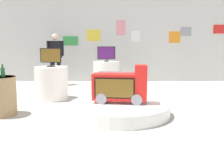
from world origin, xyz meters
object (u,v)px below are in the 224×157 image
object	(u,v)px
side_table_round	(2,96)
tv_on_center_rear	(108,53)
display_pedestal_center_rear	(108,74)
novelty_firetruck_tv	(122,87)
display_pedestal_left_rear	(53,83)
shopper_browsing_near_truck	(57,55)
bottle_on_side_table	(4,72)
main_display_pedestal	(121,108)
tv_on_left_rear	(52,56)

from	to	relation	value
side_table_round	tv_on_center_rear	bearing A→B (deg)	60.92
display_pedestal_center_rear	side_table_round	distance (m)	3.90
novelty_firetruck_tv	display_pedestal_left_rear	world-z (taller)	novelty_firetruck_tv
novelty_firetruck_tv	shopper_browsing_near_truck	distance (m)	4.04
novelty_firetruck_tv	bottle_on_side_table	bearing A→B (deg)	-176.85
display_pedestal_left_rear	display_pedestal_center_rear	bearing A→B (deg)	57.27
main_display_pedestal	tv_on_center_rear	distance (m)	3.49
main_display_pedestal	tv_on_center_rear	size ratio (longest dim) A/B	3.30
side_table_round	bottle_on_side_table	size ratio (longest dim) A/B	3.10
bottle_on_side_table	display_pedestal_center_rear	bearing A→B (deg)	62.60
display_pedestal_left_rear	tv_on_left_rear	distance (m)	0.64
novelty_firetruck_tv	side_table_round	world-z (taller)	novelty_firetruck_tv
novelty_firetruck_tv	tv_on_left_rear	distance (m)	2.18
bottle_on_side_table	tv_on_center_rear	bearing A→B (deg)	62.58
display_pedestal_center_rear	bottle_on_side_table	size ratio (longest dim) A/B	3.64
display_pedestal_center_rear	side_table_round	size ratio (longest dim) A/B	1.17
display_pedestal_left_rear	tv_on_center_rear	distance (m)	2.47
main_display_pedestal	bottle_on_side_table	bearing A→B (deg)	-176.57
display_pedestal_center_rear	bottle_on_side_table	world-z (taller)	bottle_on_side_table
display_pedestal_left_rear	side_table_round	world-z (taller)	display_pedestal_left_rear
novelty_firetruck_tv	main_display_pedestal	bearing A→B (deg)	153.92
novelty_firetruck_tv	display_pedestal_center_rear	bearing A→B (deg)	95.89
novelty_firetruck_tv	shopper_browsing_near_truck	size ratio (longest dim) A/B	0.62
bottle_on_side_table	display_pedestal_left_rear	bearing A→B (deg)	70.80
main_display_pedestal	tv_on_center_rear	world-z (taller)	tv_on_center_rear
novelty_firetruck_tv	tv_on_left_rear	size ratio (longest dim) A/B	2.02
bottle_on_side_table	main_display_pedestal	bearing A→B (deg)	3.43
tv_on_left_rear	novelty_firetruck_tv	bearing A→B (deg)	-39.41
bottle_on_side_table	novelty_firetruck_tv	bearing A→B (deg)	3.15
tv_on_center_rear	novelty_firetruck_tv	bearing A→B (deg)	-84.08
tv_on_center_rear	bottle_on_side_table	world-z (taller)	tv_on_center_rear
tv_on_left_rear	side_table_round	size ratio (longest dim) A/B	0.71
bottle_on_side_table	shopper_browsing_near_truck	bearing A→B (deg)	87.81
tv_on_left_rear	shopper_browsing_near_truck	xyz separation A→B (m)	(-0.37, 2.14, -0.05)
tv_on_left_rear	tv_on_center_rear	xyz separation A→B (m)	(1.29, 2.01, 0.01)
novelty_firetruck_tv	tv_on_left_rear	xyz separation A→B (m)	(-1.63, 1.34, 0.52)
display_pedestal_left_rear	tv_on_left_rear	xyz separation A→B (m)	(0.00, -0.00, 0.64)
main_display_pedestal	display_pedestal_left_rear	xyz separation A→B (m)	(-1.62, 1.34, 0.29)
side_table_round	shopper_browsing_near_truck	distance (m)	3.60
display_pedestal_left_rear	tv_on_center_rear	bearing A→B (deg)	57.24
tv_on_center_rear	bottle_on_side_table	bearing A→B (deg)	-117.42
side_table_round	novelty_firetruck_tv	bearing A→B (deg)	1.44
display_pedestal_center_rear	side_table_round	xyz separation A→B (m)	(-1.90, -3.41, -0.03)
novelty_firetruck_tv	bottle_on_side_table	world-z (taller)	bottle_on_side_table
tv_on_left_rear	tv_on_center_rear	bearing A→B (deg)	57.31
novelty_firetruck_tv	tv_on_center_rear	distance (m)	3.41
novelty_firetruck_tv	display_pedestal_center_rear	size ratio (longest dim) A/B	1.23
tv_on_left_rear	tv_on_center_rear	world-z (taller)	tv_on_center_rear
display_pedestal_left_rear	main_display_pedestal	bearing A→B (deg)	-39.62
novelty_firetruck_tv	shopper_browsing_near_truck	bearing A→B (deg)	120.00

